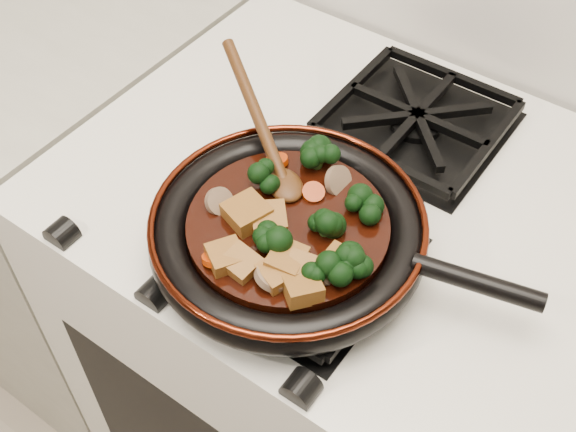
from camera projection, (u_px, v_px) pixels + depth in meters
The scene contains 30 objects.
stove at pixel (342, 364), 1.26m from camera, with size 0.76×0.60×0.90m, color white.
burner_grate_front at pixel (299, 251), 0.84m from camera, with size 0.23×0.23×0.03m, color black, non-canonical shape.
burner_grate_back at pixel (416, 120), 0.99m from camera, with size 0.23×0.23×0.03m, color black, non-canonical shape.
skillet at pixel (290, 232), 0.82m from camera, with size 0.44×0.32×0.05m.
braising_sauce at pixel (288, 228), 0.81m from camera, with size 0.23×0.23×0.02m, color black.
tofu_cube_0 at pixel (226, 257), 0.77m from camera, with size 0.04×0.04×0.02m, color brown.
tofu_cube_1 at pixel (286, 261), 0.76m from camera, with size 0.04×0.04×0.02m, color brown.
tofu_cube_2 at pixel (279, 273), 0.75m from camera, with size 0.04×0.04×0.02m, color brown.
tofu_cube_3 at pixel (340, 262), 0.76m from camera, with size 0.04×0.03×0.02m, color brown.
tofu_cube_4 at pixel (241, 264), 0.76m from camera, with size 0.04×0.03×0.02m, color brown.
tofu_cube_5 at pixel (269, 219), 0.80m from camera, with size 0.04×0.04×0.02m, color brown.
tofu_cube_6 at pixel (302, 288), 0.74m from camera, with size 0.04×0.04×0.02m, color brown.
tofu_cube_7 at pixel (247, 214), 0.80m from camera, with size 0.04×0.04×0.02m, color brown.
tofu_cube_8 at pixel (302, 272), 0.75m from camera, with size 0.04×0.04×0.02m, color brown.
broccoli_floret_0 at pixel (272, 244), 0.77m from camera, with size 0.06×0.06×0.05m, color black, non-canonical shape.
broccoli_floret_1 at pixel (318, 159), 0.85m from camera, with size 0.06×0.06×0.06m, color black, non-canonical shape.
broccoli_floret_2 at pixel (325, 228), 0.79m from camera, with size 0.06×0.06×0.05m, color black, non-canonical shape.
broccoli_floret_3 at pixel (271, 181), 0.83m from camera, with size 0.05×0.05×0.06m, color black, non-canonical shape.
broccoli_floret_4 at pixel (328, 273), 0.75m from camera, with size 0.06×0.06×0.05m, color black, non-canonical shape.
broccoli_floret_5 at pixel (352, 263), 0.75m from camera, with size 0.06×0.06×0.06m, color black, non-canonical shape.
broccoli_floret_6 at pixel (364, 206), 0.81m from camera, with size 0.06×0.06×0.05m, color black, non-canonical shape.
carrot_coin_0 at pixel (346, 253), 0.77m from camera, with size 0.03×0.03×0.01m, color #A92C04.
carrot_coin_1 at pixel (313, 193), 0.83m from camera, with size 0.03×0.03×0.01m, color #A92C04.
carrot_coin_2 at pixel (277, 161), 0.86m from camera, with size 0.03×0.03×0.01m, color #A92C04.
carrot_coin_3 at pixel (216, 258), 0.77m from camera, with size 0.03×0.03×0.01m, color #A92C04.
mushroom_slice_0 at pixel (338, 181), 0.84m from camera, with size 0.04×0.04×0.01m, color #7C6148.
mushroom_slice_1 at pixel (325, 271), 0.75m from camera, with size 0.03×0.03×0.01m, color #7C6148.
mushroom_slice_2 at pixel (219, 201), 0.82m from camera, with size 0.03×0.03×0.01m, color #7C6148.
mushroom_slice_3 at pixel (272, 277), 0.75m from camera, with size 0.04×0.04×0.01m, color #7C6148.
wooden_spoon at pixel (269, 144), 0.86m from camera, with size 0.13×0.10×0.21m.
Camera 1 is at (0.29, 1.12, 1.57)m, focal length 45.00 mm.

